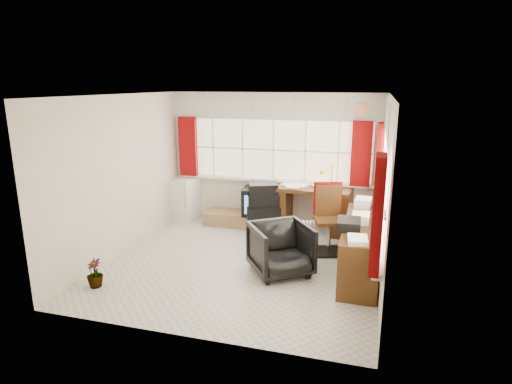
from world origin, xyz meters
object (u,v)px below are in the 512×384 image
desk (311,206)px  crt_tv (258,201)px  task_chair (328,215)px  office_chair (281,249)px  mini_fridge (184,199)px  desk_lamp (332,171)px  credenza (361,247)px  radiator (307,240)px  tv_bench (242,219)px

desk → crt_tv: 0.98m
task_chair → office_chair: 1.22m
desk → mini_fridge: bearing=-180.0°
desk → task_chair: size_ratio=1.33×
desk → desk_lamp: desk_lamp is taller
task_chair → mini_fridge: 3.11m
task_chair → credenza: size_ratio=0.56×
radiator → crt_tv: (-1.08, 1.02, 0.29)m
office_chair → crt_tv: size_ratio=1.32×
tv_bench → mini_fridge: bearing=176.3°
radiator → mini_fridge: mini_fridge is taller
tv_bench → credenza: bearing=-33.7°
radiator → mini_fridge: size_ratio=0.65×
desk_lamp → tv_bench: (-1.66, -0.12, -1.01)m
office_chair → credenza: (1.10, 0.36, 0.02)m
office_chair → desk: bearing=51.2°
office_chair → crt_tv: crt_tv is taller
desk_lamp → tv_bench: size_ratio=0.31×
desk → task_chair: 1.00m
crt_tv → mini_fridge: size_ratio=0.74×
task_chair → crt_tv: size_ratio=1.83×
desk_lamp → task_chair: bearing=-86.0°
task_chair → mini_fridge: task_chair is taller
mini_fridge → tv_bench: bearing=-3.7°
credenza → mini_fridge: bearing=155.6°
office_chair → tv_bench: bearing=87.1°
task_chair → radiator: 0.53m
desk → office_chair: size_ratio=1.84×
task_chair → tv_bench: task_chair is taller
desk_lamp → crt_tv: bearing=-174.4°
office_chair → mini_fridge: bearing=106.1°
radiator → credenza: (0.86, -0.49, 0.17)m
desk → radiator: desk is taller
task_chair → desk: bearing=114.9°
desk_lamp → tv_bench: bearing=-175.9°
credenza → crt_tv: credenza is taller
radiator → mini_fridge: bearing=157.5°
mini_fridge → desk: bearing=0.0°
mini_fridge → crt_tv: bearing=-3.3°
desk_lamp → task_chair: (0.07, -0.93, -0.54)m
desk_lamp → crt_tv: desk_lamp is taller
tv_bench → mini_fridge: mini_fridge is taller
desk_lamp → credenza: 1.91m
desk → credenza: desk is taller
credenza → task_chair: bearing=128.2°
radiator → tv_bench: (-1.42, 1.03, -0.09)m
tv_bench → desk: bearing=3.5°
desk_lamp → credenza: bearing=-69.3°
credenza → mini_fridge: size_ratio=2.42×
tv_bench → mini_fridge: (-1.25, 0.08, 0.29)m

